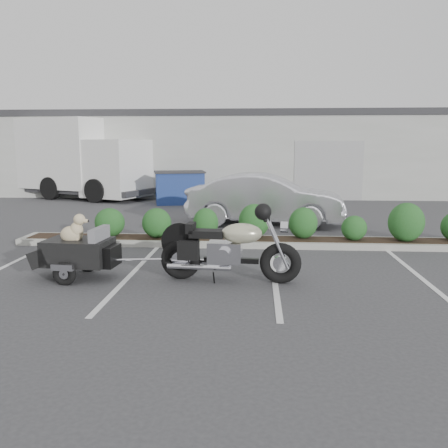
# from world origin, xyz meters

# --- Properties ---
(ground) EXTENTS (90.00, 90.00, 0.00)m
(ground) POSITION_xyz_m (0.00, 0.00, 0.00)
(ground) COLOR #38383A
(ground) RESTS_ON ground
(planter_kerb) EXTENTS (12.00, 1.00, 0.15)m
(planter_kerb) POSITION_xyz_m (1.00, 2.20, 0.07)
(planter_kerb) COLOR #9E9E93
(planter_kerb) RESTS_ON ground
(building) EXTENTS (26.00, 10.00, 4.00)m
(building) POSITION_xyz_m (0.00, 17.00, 2.00)
(building) COLOR #9EA099
(building) RESTS_ON ground
(motorcycle) EXTENTS (2.55, 0.87, 1.47)m
(motorcycle) POSITION_xyz_m (0.38, -0.99, 0.59)
(motorcycle) COLOR black
(motorcycle) RESTS_ON ground
(pet_trailer) EXTENTS (2.05, 1.15, 1.21)m
(pet_trailer) POSITION_xyz_m (-2.41, -0.97, 0.51)
(pet_trailer) COLOR black
(pet_trailer) RESTS_ON ground
(sedan) EXTENTS (4.91, 2.21, 1.57)m
(sedan) POSITION_xyz_m (1.14, 5.23, 0.78)
(sedan) COLOR silver
(sedan) RESTS_ON ground
(dumpster) EXTENTS (2.33, 1.85, 1.35)m
(dumpster) POSITION_xyz_m (-2.35, 10.29, 0.69)
(dumpster) COLOR navy
(dumpster) RESTS_ON ground
(delivery_truck) EXTENTS (8.25, 5.31, 3.61)m
(delivery_truck) POSITION_xyz_m (-7.71, 12.43, 1.73)
(delivery_truck) COLOR silver
(delivery_truck) RESTS_ON ground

